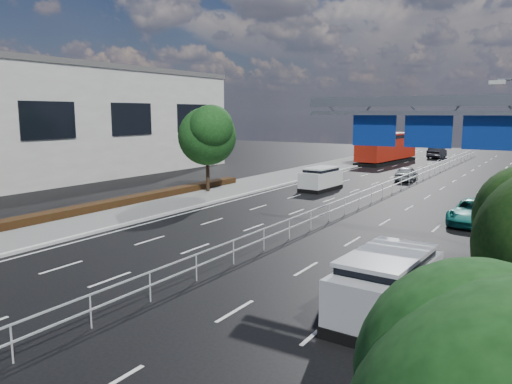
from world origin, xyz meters
The scene contains 15 objects.
ground centered at (0.00, 0.00, 0.00)m, with size 160.00×160.00×0.00m, color black.
kerb_near centered at (-9.00, 0.00, 0.07)m, with size 0.25×140.00×0.15m, color silver.
kerb_far centered at (9.00, 0.00, 0.07)m, with size 0.25×140.00×0.15m, color silver.
median_fence centered at (0.00, 22.50, 0.53)m, with size 0.05×85.00×1.02m.
hedge_near centered at (-13.30, 5.00, 0.36)m, with size 1.00×36.00×0.44m, color black.
overhead_gantry centered at (6.74, 10.05, 5.61)m, with size 10.24×0.38×7.45m.
near_building centered at (-30.00, 18.00, 5.00)m, with size 12.00×38.00×10.00m, color beige.
near_tree_back centered at (-11.94, 17.97, 4.61)m, with size 4.84×4.51×6.69m.
white_minivan centered at (-5.22, 23.86, 0.90)m, with size 2.11×4.34×1.84m.
red_bus centered at (-7.50, 47.89, 1.89)m, with size 4.08×12.34×3.62m.
near_car_silver centered at (-1.00, 33.12, 0.67)m, with size 1.58×3.92×1.33m, color #A2A6A9.
near_car_dark centered at (-3.66, 57.76, 0.80)m, with size 1.69×4.84×1.59m, color black.
silver_minivan centered at (6.92, 2.00, 0.99)m, with size 2.31×4.95×2.02m.
parked_car_teal centered at (7.10, 17.22, 0.68)m, with size 2.26×4.89×1.36m, color #1D8278.
pedestrian_a centered at (9.60, 7.75, 1.01)m, with size 0.64×0.42×1.74m, color gray.
Camera 1 is at (11.16, -12.17, 6.12)m, focal length 35.00 mm.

